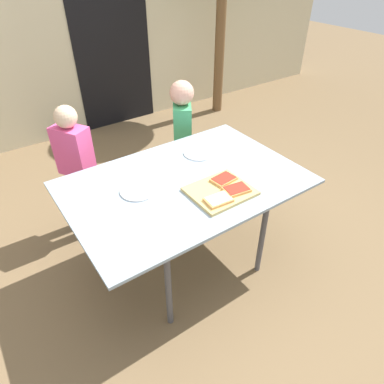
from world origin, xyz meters
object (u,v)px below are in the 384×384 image
(cutting_board, at_px, (220,191))
(pizza_slice_near_right, at_px, (237,189))
(plate_white_left, at_px, (138,190))
(plate_white_right, at_px, (199,153))
(pizza_slice_near_left, at_px, (218,200))
(pizza_slice_far_right, at_px, (224,179))
(child_right, at_px, (182,132))
(dining_table, at_px, (185,188))
(child_left, at_px, (77,165))

(cutting_board, bearing_deg, pizza_slice_near_right, -40.39)
(plate_white_left, bearing_deg, cutting_board, -36.51)
(cutting_board, height_order, pizza_slice_near_right, pizza_slice_near_right)
(plate_white_right, distance_m, plate_white_left, 0.57)
(cutting_board, height_order, pizza_slice_near_left, pizza_slice_near_left)
(pizza_slice_near_right, distance_m, plate_white_right, 0.50)
(pizza_slice_far_right, height_order, plate_white_left, pizza_slice_far_right)
(pizza_slice_far_right, bearing_deg, child_right, 72.60)
(cutting_board, xyz_separation_m, pizza_slice_far_right, (0.08, 0.06, 0.02))
(dining_table, relative_size, plate_white_left, 6.65)
(cutting_board, bearing_deg, pizza_slice_far_right, 39.65)
(child_left, bearing_deg, pizza_slice_near_left, -66.09)
(cutting_board, relative_size, pizza_slice_near_right, 2.23)
(child_left, bearing_deg, child_right, -2.69)
(pizza_slice_far_right, bearing_deg, cutting_board, -140.35)
(child_right, bearing_deg, pizza_slice_near_left, -112.90)
(dining_table, xyz_separation_m, plate_white_left, (-0.28, 0.07, 0.06))
(plate_white_left, bearing_deg, pizza_slice_far_right, -25.65)
(cutting_board, distance_m, pizza_slice_near_left, 0.11)
(pizza_slice_near_right, bearing_deg, pizza_slice_far_right, 87.43)
(dining_table, height_order, child_right, child_right)
(pizza_slice_near_left, bearing_deg, child_left, 113.91)
(child_left, xyz_separation_m, child_right, (0.87, -0.04, 0.03))
(plate_white_right, bearing_deg, child_left, 143.43)
(plate_white_left, xyz_separation_m, child_left, (-0.15, 0.67, -0.12))
(pizza_slice_near_right, bearing_deg, dining_table, 122.27)
(cutting_board, height_order, pizza_slice_far_right, pizza_slice_far_right)
(pizza_slice_near_right, bearing_deg, plate_white_left, 142.86)
(cutting_board, relative_size, pizza_slice_far_right, 2.28)
(cutting_board, bearing_deg, plate_white_left, 143.49)
(pizza_slice_far_right, distance_m, plate_white_right, 0.38)
(cutting_board, height_order, child_left, child_left)
(child_right, bearing_deg, pizza_slice_near_right, -105.62)
(pizza_slice_near_left, relative_size, child_right, 0.15)
(pizza_slice_near_right, xyz_separation_m, child_right, (0.27, 0.97, -0.11))
(pizza_slice_near_right, relative_size, pizza_slice_near_left, 1.04)
(pizza_slice_near_left, bearing_deg, dining_table, 95.04)
(pizza_slice_near_left, height_order, pizza_slice_far_right, same)
(pizza_slice_near_left, height_order, child_left, child_left)
(cutting_board, relative_size, pizza_slice_near_left, 2.32)
(pizza_slice_far_right, distance_m, child_right, 0.89)
(dining_table, height_order, pizza_slice_near_right, pizza_slice_near_right)
(plate_white_left, relative_size, child_right, 0.21)
(child_left, distance_m, child_right, 0.87)
(dining_table, height_order, plate_white_right, plate_white_right)
(pizza_slice_near_right, relative_size, plate_white_left, 0.74)
(pizza_slice_near_right, xyz_separation_m, plate_white_left, (-0.45, 0.34, -0.02))
(plate_white_left, bearing_deg, plate_white_right, 15.57)
(dining_table, distance_m, plate_white_left, 0.29)
(pizza_slice_near_right, distance_m, pizza_slice_near_left, 0.15)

